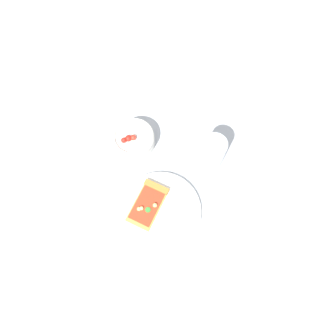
% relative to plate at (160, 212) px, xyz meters
% --- Properties ---
extents(ground_plane, '(2.40, 2.40, 0.00)m').
position_rel_plate_xyz_m(ground_plane, '(-0.02, -0.00, -0.01)').
color(ground_plane, '#B2B7BC').
rests_on(ground_plane, ground).
extents(plate, '(0.25, 0.25, 0.01)m').
position_rel_plate_xyz_m(plate, '(0.00, 0.00, 0.00)').
color(plate, silver).
rests_on(plate, ground_plane).
extents(pizza_slice_main, '(0.16, 0.13, 0.02)m').
position_rel_plate_xyz_m(pizza_slice_main, '(0.01, -0.04, 0.01)').
color(pizza_slice_main, gold).
rests_on(pizza_slice_main, plate).
extents(salad_bowl, '(0.14, 0.14, 0.07)m').
position_rel_plate_xyz_m(salad_bowl, '(-0.10, -0.23, 0.02)').
color(salad_bowl, white).
rests_on(salad_bowl, ground_plane).
extents(soda_glass, '(0.08, 0.08, 0.14)m').
position_rel_plate_xyz_m(soda_glass, '(-0.23, -0.01, 0.06)').
color(soda_glass, silver).
rests_on(soda_glass, ground_plane).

